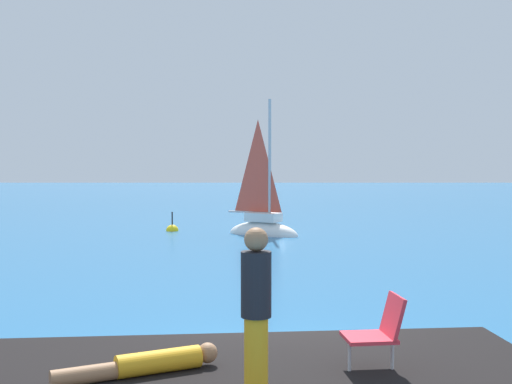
{
  "coord_description": "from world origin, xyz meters",
  "views": [
    {
      "loc": [
        -0.25,
        -9.79,
        3.18
      ],
      "look_at": [
        -0.14,
        14.03,
        2.0
      ],
      "focal_mm": 46.38,
      "sensor_mm": 36.0,
      "label": 1
    }
  ],
  "objects": [
    {
      "name": "ground_plane",
      "position": [
        0.0,
        0.0,
        0.0
      ],
      "size": [
        160.0,
        160.0,
        0.0
      ],
      "primitive_type": "plane",
      "color": "#236093"
    },
    {
      "name": "person_standing",
      "position": [
        -0.25,
        -3.84,
        1.81
      ],
      "size": [
        0.28,
        0.28,
        1.62
      ],
      "rotation": [
        0.0,
        0.0,
        1.65
      ],
      "color": "gold",
      "rests_on": "shore_ledge"
    },
    {
      "name": "beach_chair",
      "position": [
        1.06,
        -2.88,
        1.38
      ],
      "size": [
        0.65,
        0.55,
        0.8
      ],
      "rotation": [
        0.0,
        0.0,
        3.26
      ],
      "color": "#E03342",
      "rests_on": "shore_ledge"
    },
    {
      "name": "person_sunbather",
      "position": [
        -1.39,
        -3.04,
        1.06
      ],
      "size": [
        1.63,
        0.92,
        0.25
      ],
      "rotation": [
        0.0,
        0.0,
        3.6
      ],
      "color": "gold",
      "rests_on": "shore_ledge"
    },
    {
      "name": "marker_buoy",
      "position": [
        -3.97,
        19.38,
        0.01
      ],
      "size": [
        0.56,
        0.56,
        1.13
      ],
      "color": "yellow",
      "rests_on": "ground"
    },
    {
      "name": "sailboat_near",
      "position": [
        0.04,
        17.9,
        0.34
      ],
      "size": [
        3.38,
        2.66,
        6.24
      ],
      "rotation": [
        0.0,
        0.0,
        5.74
      ],
      "color": "white",
      "rests_on": "ground"
    }
  ]
}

